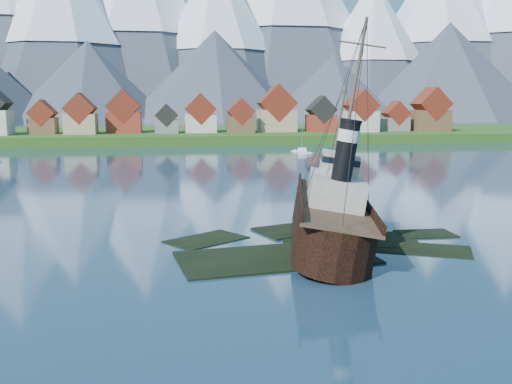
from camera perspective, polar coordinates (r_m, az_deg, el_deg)
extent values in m
plane|color=#1A344A|center=(55.91, 4.67, -5.95)|extent=(1400.00, 1400.00, 0.00)
cube|color=black|center=(53.52, 1.99, -6.98)|extent=(19.08, 11.42, 1.00)
cube|color=black|center=(61.30, 9.31, -5.05)|extent=(15.15, 9.76, 1.00)
cube|color=black|center=(64.92, 4.59, -4.07)|extent=(11.45, 9.06, 1.00)
cube|color=black|center=(58.95, 16.39, -5.93)|extent=(10.27, 8.34, 1.00)
cube|color=black|center=(60.53, -5.00, -5.17)|extent=(9.42, 8.68, 1.00)
cube|color=black|center=(65.44, 16.59, -4.38)|extent=(6.00, 4.00, 1.00)
cube|color=#254814|center=(223.37, -5.24, 5.43)|extent=(600.00, 80.00, 3.20)
cube|color=#3F3D38|center=(185.53, -4.58, 4.67)|extent=(600.00, 2.50, 2.00)
cube|color=brown|center=(210.32, -20.50, 6.23)|extent=(9.00, 8.00, 5.50)
cube|color=maroon|center=(210.18, -20.57, 7.41)|extent=(9.16, 8.16, 9.16)
cube|color=tan|center=(205.02, -17.11, 6.52)|extent=(10.50, 9.00, 6.80)
cube|color=maroon|center=(204.87, -17.18, 8.00)|extent=(10.69, 9.18, 10.69)
cube|color=maroon|center=(209.36, -13.06, 6.79)|extent=(12.00, 8.50, 7.20)
cube|color=maroon|center=(209.22, -13.11, 8.37)|extent=(12.22, 8.67, 12.22)
cube|color=slate|center=(203.76, -8.92, 6.52)|extent=(8.00, 7.00, 4.80)
cube|color=black|center=(203.62, -8.95, 7.60)|extent=(8.15, 7.14, 8.15)
cube|color=beige|center=(206.97, -5.57, 6.85)|extent=(11.00, 9.50, 6.40)
cube|color=maroon|center=(206.83, -5.60, 8.28)|extent=(11.20, 9.69, 11.20)
cube|color=brown|center=(204.19, -1.56, 6.77)|extent=(9.50, 8.00, 5.80)
cube|color=maroon|center=(204.04, -1.57, 8.06)|extent=(9.67, 8.16, 9.67)
cube|color=tan|center=(211.19, 2.08, 7.15)|extent=(13.50, 10.00, 8.00)
cube|color=maroon|center=(211.06, 2.09, 8.89)|extent=(13.75, 10.20, 13.75)
cube|color=maroon|center=(211.81, 6.51, 6.86)|extent=(10.00, 8.50, 6.20)
cube|color=black|center=(211.67, 6.54, 8.18)|extent=(10.18, 8.67, 10.18)
cube|color=beige|center=(212.96, 10.40, 6.95)|extent=(11.50, 9.00, 7.50)
cube|color=maroon|center=(212.83, 10.44, 8.52)|extent=(11.71, 9.18, 11.71)
cube|color=slate|center=(221.98, 13.75, 6.61)|extent=(9.00, 7.50, 5.00)
cube|color=maroon|center=(221.85, 13.79, 7.67)|extent=(9.16, 7.65, 9.16)
cube|color=brown|center=(225.32, 17.04, 6.86)|extent=(12.50, 10.00, 7.80)
cube|color=maroon|center=(225.20, 17.11, 8.42)|extent=(12.73, 10.20, 12.73)
cone|color=#2D333D|center=(578.35, -24.21, 16.98)|extent=(250.00, 250.00, 205.00)
cone|color=#2D333D|center=(518.36, -18.76, 15.21)|extent=(180.00, 180.00, 150.00)
cone|color=#2D333D|center=(553.14, -11.69, 16.66)|extent=(210.00, 210.00, 180.00)
cone|color=#2D333D|center=(527.23, -3.89, 15.28)|extent=(170.00, 170.00, 145.00)
cone|color=white|center=(531.09, -3.92, 18.39)|extent=(105.40, 105.40, 87.00)
cone|color=#2D333D|center=(584.54, 2.90, 17.41)|extent=(240.00, 240.00, 200.00)
cone|color=#2D333D|center=(545.94, 11.48, 13.86)|extent=(150.00, 150.00, 125.00)
cone|color=white|center=(548.61, 11.56, 16.46)|extent=(93.00, 93.00, 75.00)
cone|color=#2D333D|center=(606.51, 17.94, 15.26)|extent=(200.00, 200.00, 170.00)
cone|color=#2D333D|center=(430.60, -16.38, 10.50)|extent=(120.00, 120.00, 58.00)
cone|color=#2D333D|center=(423.10, -4.10, 11.42)|extent=(136.00, 136.00, 66.00)
cone|color=#2D333D|center=(442.86, 7.76, 10.22)|extent=(110.00, 110.00, 50.00)
cone|color=#2D333D|center=(473.36, 18.63, 11.28)|extent=(150.00, 150.00, 75.00)
cube|color=black|center=(58.51, 6.96, -3.07)|extent=(6.90, 19.88, 4.14)
cone|color=black|center=(70.79, 4.21, -0.88)|extent=(6.90, 6.90, 6.90)
cylinder|color=black|center=(49.27, 10.02, -5.48)|extent=(6.90, 6.90, 4.14)
cube|color=#4C3826|center=(58.09, 7.00, -0.98)|extent=(6.76, 26.23, 0.25)
cube|color=black|center=(57.23, 3.81, -0.63)|extent=(0.20, 25.40, 0.89)
cube|color=black|center=(58.98, 10.12, -0.46)|extent=(0.20, 25.40, 0.89)
cube|color=#ADA89E|center=(56.44, 7.43, 0.24)|extent=(5.13, 8.38, 2.96)
cube|color=#ADA89E|center=(57.05, 7.21, 2.93)|extent=(3.55, 3.94, 2.17)
cylinder|color=black|center=(52.83, 8.48, 4.24)|extent=(1.87, 1.87, 5.52)
cylinder|color=silver|center=(52.73, 8.52, 5.73)|extent=(1.97, 1.97, 1.08)
cylinder|color=#473828|center=(64.96, 5.26, 5.47)|extent=(0.28, 0.28, 11.83)
cylinder|color=#473828|center=(54.83, 7.93, 10.51)|extent=(0.32, 0.32, 12.82)
cube|color=silver|center=(159.13, 4.64, 3.96)|extent=(4.52, 10.51, 1.22)
cube|color=silver|center=(159.04, 4.64, 4.31)|extent=(2.76, 3.24, 0.71)
cylinder|color=gray|center=(158.70, 4.67, 6.09)|extent=(0.14, 0.14, 10.61)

